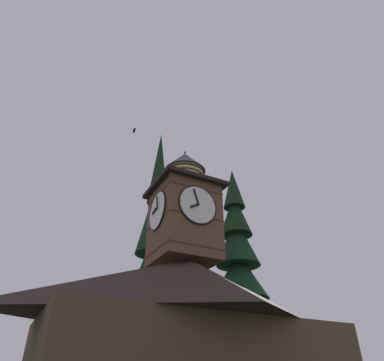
{
  "coord_description": "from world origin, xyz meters",
  "views": [
    {
      "loc": [
        7.12,
        14.62,
        1.78
      ],
      "look_at": [
        -1.76,
        -2.48,
        13.29
      ],
      "focal_mm": 32.42,
      "sensor_mm": 36.0,
      "label": 1
    }
  ],
  "objects_px": {
    "clock_tower": "(184,210)",
    "pine_tree_behind": "(153,283)",
    "building_main": "(190,334)",
    "flying_bird_high": "(134,130)",
    "pine_tree_aside": "(240,292)",
    "moon": "(149,319)"
  },
  "relations": [
    {
      "from": "clock_tower",
      "to": "pine_tree_behind",
      "type": "height_order",
      "value": "pine_tree_behind"
    },
    {
      "from": "clock_tower",
      "to": "pine_tree_aside",
      "type": "relative_size",
      "value": 0.43
    },
    {
      "from": "clock_tower",
      "to": "moon",
      "type": "height_order",
      "value": "clock_tower"
    },
    {
      "from": "moon",
      "to": "flying_bird_high",
      "type": "height_order",
      "value": "flying_bird_high"
    },
    {
      "from": "building_main",
      "to": "clock_tower",
      "type": "xyz_separation_m",
      "value": [
        -0.07,
        -0.95,
        7.31
      ]
    },
    {
      "from": "building_main",
      "to": "pine_tree_aside",
      "type": "bearing_deg",
      "value": -143.79
    },
    {
      "from": "building_main",
      "to": "pine_tree_aside",
      "type": "relative_size",
      "value": 0.8
    },
    {
      "from": "building_main",
      "to": "pine_tree_aside",
      "type": "height_order",
      "value": "pine_tree_aside"
    },
    {
      "from": "moon",
      "to": "flying_bird_high",
      "type": "bearing_deg",
      "value": 66.54
    },
    {
      "from": "clock_tower",
      "to": "pine_tree_behind",
      "type": "bearing_deg",
      "value": -95.0
    },
    {
      "from": "pine_tree_behind",
      "to": "flying_bird_high",
      "type": "height_order",
      "value": "pine_tree_behind"
    },
    {
      "from": "pine_tree_behind",
      "to": "pine_tree_aside",
      "type": "xyz_separation_m",
      "value": [
        -6.11,
        2.12,
        -0.39
      ]
    },
    {
      "from": "clock_tower",
      "to": "flying_bird_high",
      "type": "xyz_separation_m",
      "value": [
        2.88,
        -3.02,
        7.46
      ]
    },
    {
      "from": "pine_tree_aside",
      "to": "flying_bird_high",
      "type": "relative_size",
      "value": 32.41
    },
    {
      "from": "building_main",
      "to": "flying_bird_high",
      "type": "relative_size",
      "value": 26.02
    },
    {
      "from": "clock_tower",
      "to": "pine_tree_behind",
      "type": "xyz_separation_m",
      "value": [
        -0.53,
        -6.08,
        -3.11
      ]
    },
    {
      "from": "flying_bird_high",
      "to": "clock_tower",
      "type": "bearing_deg",
      "value": 133.63
    },
    {
      "from": "clock_tower",
      "to": "flying_bird_high",
      "type": "height_order",
      "value": "flying_bird_high"
    },
    {
      "from": "pine_tree_behind",
      "to": "moon",
      "type": "xyz_separation_m",
      "value": [
        -14.22,
        -37.57,
        3.82
      ]
    },
    {
      "from": "pine_tree_behind",
      "to": "flying_bird_high",
      "type": "relative_size",
      "value": 38.35
    },
    {
      "from": "pine_tree_aside",
      "to": "moon",
      "type": "bearing_deg",
      "value": -101.54
    },
    {
      "from": "building_main",
      "to": "moon",
      "type": "relative_size",
      "value": 6.67
    }
  ]
}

